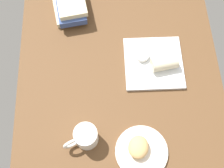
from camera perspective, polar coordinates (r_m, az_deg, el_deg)
name	(u,v)px	position (r cm, az deg, el deg)	size (l,w,h in cm)	color
dining_table	(119,73)	(129.42, 1.41, 2.11)	(110.00, 90.00, 4.00)	brown
round_plate	(141,152)	(116.90, 5.91, -13.28)	(20.97, 20.97, 1.40)	silver
scone_pastry	(138,147)	(113.98, 5.30, -12.45)	(9.25, 7.92, 4.67)	tan
square_plate	(153,63)	(129.89, 8.28, 4.16)	(25.77, 25.77, 1.60)	white
sauce_cup	(142,56)	(128.58, 6.04, 5.63)	(5.87, 5.87, 2.44)	silver
breakfast_wrap	(164,63)	(126.33, 10.43, 4.06)	(5.92, 5.92, 11.21)	beige
book_stack	(70,5)	(142.53, -8.41, 15.37)	(23.59, 18.27, 9.12)	beige
coffee_mug	(85,137)	(113.52, -5.36, -10.45)	(9.20, 13.75, 9.74)	white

